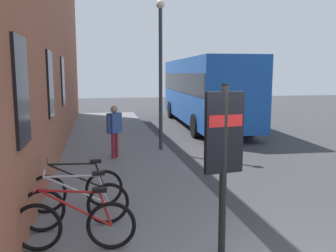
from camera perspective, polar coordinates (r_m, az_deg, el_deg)
ground at (r=10.51m, az=7.97°, el=-6.36°), size 60.00×60.00×0.00m
sidewalk_pavement at (r=11.89m, az=-7.97°, el=-4.34°), size 24.00×3.50×0.12m
station_facade at (r=12.73m, az=-18.19°, el=14.40°), size 22.00×0.65×8.18m
bicycle_beside_lamp at (r=5.49m, az=-14.57°, el=-14.92°), size 0.48×1.76×0.97m
bicycle_end_of_row at (r=6.22m, az=-14.31°, el=-12.09°), size 0.48×1.77×0.97m
bicycle_by_door at (r=7.01m, az=-14.34°, el=-9.75°), size 0.48×1.76×0.97m
transit_info_sign at (r=4.88m, az=8.86°, el=-2.81°), size 0.16×0.56×2.40m
city_bus at (r=18.36m, az=5.76°, el=6.02°), size 10.62×3.09×3.35m
pedestrian_by_facade at (r=10.86m, az=-8.51°, el=-0.03°), size 0.49×0.47×1.59m
street_lamp at (r=11.88m, az=-1.19°, el=10.12°), size 0.28×0.28×4.86m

